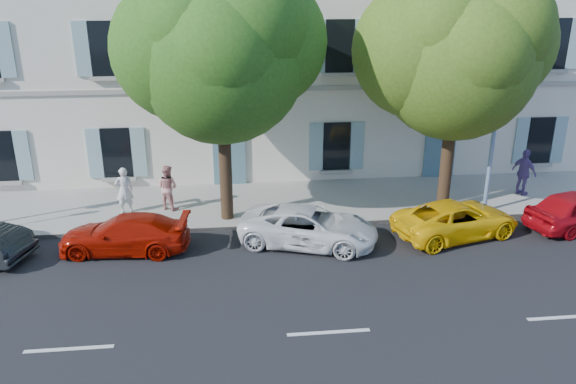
{
  "coord_description": "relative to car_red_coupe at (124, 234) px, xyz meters",
  "views": [
    {
      "loc": [
        -2.21,
        -15.23,
        7.76
      ],
      "look_at": [
        -0.32,
        2.0,
        1.4
      ],
      "focal_mm": 35.0,
      "sensor_mm": 36.0,
      "label": 1
    }
  ],
  "objects": [
    {
      "name": "ground",
      "position": [
        5.51,
        -1.03,
        -0.58
      ],
      "size": [
        90.0,
        90.0,
        0.0
      ],
      "primitive_type": "plane",
      "color": "black"
    },
    {
      "name": "pedestrian_c",
      "position": [
        14.57,
        3.11,
        0.48
      ],
      "size": [
        0.84,
        1.15,
        1.81
      ],
      "primitive_type": "imported",
      "rotation": [
        0.0,
        0.0,
        2.0
      ],
      "color": "#6E549B",
      "rests_on": "sidewalk"
    },
    {
      "name": "car_yellow_supercar",
      "position": [
        10.64,
        -0.01,
        0.01
      ],
      "size": [
        4.6,
        3.03,
        1.18
      ],
      "primitive_type": "imported",
      "rotation": [
        0.0,
        0.0,
        1.85
      ],
      "color": "yellow",
      "rests_on": "ground"
    },
    {
      "name": "pedestrian_b",
      "position": [
        1.06,
        3.1,
        0.4
      ],
      "size": [
        1.0,
        0.94,
        1.65
      ],
      "primitive_type": "imported",
      "rotation": [
        0.0,
        0.0,
        2.63
      ],
      "color": "#D48D88",
      "rests_on": "sidewalk"
    },
    {
      "name": "car_red_coupe",
      "position": [
        0.0,
        0.0,
        0.0
      ],
      "size": [
        4.12,
        1.99,
        1.16
      ],
      "primitive_type": "imported",
      "rotation": [
        0.0,
        0.0,
        4.62
      ],
      "color": "#A11104",
      "rests_on": "ground"
    },
    {
      "name": "kerb",
      "position": [
        5.51,
        1.25,
        -0.5
      ],
      "size": [
        36.0,
        0.16,
        0.16
      ],
      "primitive_type": "cube",
      "color": "#9E998E",
      "rests_on": "ground"
    },
    {
      "name": "tree_left",
      "position": [
        3.17,
        2.01,
        5.02
      ],
      "size": [
        5.46,
        5.46,
        8.46
      ],
      "color": "#3A2819",
      "rests_on": "sidewalk"
    },
    {
      "name": "building",
      "position": [
        5.51,
        9.17,
        5.42
      ],
      "size": [
        28.0,
        7.0,
        12.0
      ],
      "primitive_type": "cube",
      "color": "silver",
      "rests_on": "ground"
    },
    {
      "name": "tree_right",
      "position": [
        10.96,
        2.02,
        4.87
      ],
      "size": [
        5.36,
        5.36,
        8.26
      ],
      "color": "#3A2819",
      "rests_on": "sidewalk"
    },
    {
      "name": "car_white_coupe",
      "position": [
        5.73,
        -0.12,
        0.03
      ],
      "size": [
        4.79,
        3.3,
        1.22
      ],
      "primitive_type": "imported",
      "rotation": [
        0.0,
        0.0,
        1.25
      ],
      "color": "white",
      "rests_on": "ground"
    },
    {
      "name": "street_lamp",
      "position": [
        12.4,
        1.5,
        3.69
      ],
      "size": [
        0.25,
        1.55,
        7.28
      ],
      "color": "#7293BF",
      "rests_on": "sidewalk"
    },
    {
      "name": "sidewalk",
      "position": [
        5.51,
        3.42,
        -0.5
      ],
      "size": [
        36.0,
        4.5,
        0.15
      ],
      "primitive_type": "cube",
      "color": "#A09E96",
      "rests_on": "ground"
    },
    {
      "name": "pedestrian_a",
      "position": [
        -0.43,
        2.91,
        0.41
      ],
      "size": [
        0.69,
        0.54,
        1.68
      ],
      "primitive_type": "imported",
      "rotation": [
        0.0,
        0.0,
        3.39
      ],
      "color": "silver",
      "rests_on": "sidewalk"
    }
  ]
}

